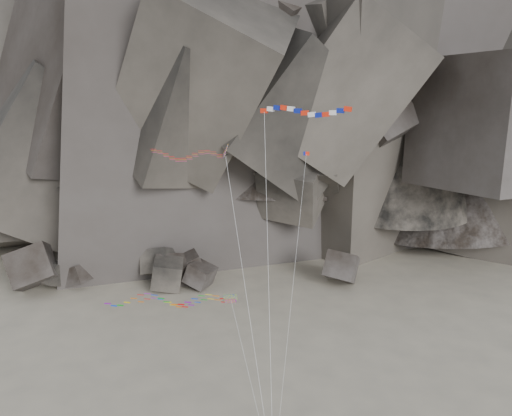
{
  "coord_description": "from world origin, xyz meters",
  "views": [
    {
      "loc": [
        1.96,
        -46.98,
        31.82
      ],
      "look_at": [
        0.92,
        6.0,
        19.91
      ],
      "focal_mm": 35.0,
      "sensor_mm": 36.0,
      "label": 1
    }
  ],
  "objects_px": {
    "parafoil_kite": "(162,300)",
    "banner_kite": "(304,113)",
    "pennant_kite": "(299,218)",
    "delta_kite": "(184,154)"
  },
  "relations": [
    {
      "from": "banner_kite",
      "to": "pennant_kite",
      "type": "height_order",
      "value": "banner_kite"
    },
    {
      "from": "delta_kite",
      "to": "parafoil_kite",
      "type": "bearing_deg",
      "value": -156.64
    },
    {
      "from": "banner_kite",
      "to": "parafoil_kite",
      "type": "xyz_separation_m",
      "value": [
        -14.93,
        1.71,
        -20.08
      ]
    },
    {
      "from": "delta_kite",
      "to": "parafoil_kite",
      "type": "relative_size",
      "value": 1.31
    },
    {
      "from": "delta_kite",
      "to": "banner_kite",
      "type": "xyz_separation_m",
      "value": [
        12.29,
        -3.29,
        4.36
      ]
    },
    {
      "from": "banner_kite",
      "to": "pennant_kite",
      "type": "xyz_separation_m",
      "value": [
        -0.5,
        -3.5,
        -9.54
      ]
    },
    {
      "from": "banner_kite",
      "to": "pennant_kite",
      "type": "bearing_deg",
      "value": -75.34
    },
    {
      "from": "banner_kite",
      "to": "parafoil_kite",
      "type": "height_order",
      "value": "banner_kite"
    },
    {
      "from": "parafoil_kite",
      "to": "banner_kite",
      "type": "bearing_deg",
      "value": 4.54
    },
    {
      "from": "banner_kite",
      "to": "parafoil_kite",
      "type": "bearing_deg",
      "value": -163.78
    }
  ]
}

